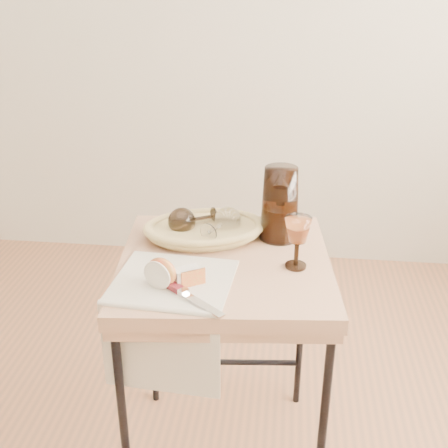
% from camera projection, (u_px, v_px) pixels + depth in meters
% --- Properties ---
extents(wall_back, '(3.60, 0.00, 2.70)m').
position_uv_depth(wall_back, '(197.00, 3.00, 2.74)').
color(wall_back, beige).
rests_on(wall_back, ground).
extents(side_table, '(0.65, 0.65, 0.76)m').
position_uv_depth(side_table, '(225.00, 366.00, 1.78)').
color(side_table, brown).
rests_on(side_table, floor).
extents(tea_towel, '(0.33, 0.30, 0.01)m').
position_uv_depth(tea_towel, '(173.00, 281.00, 1.50)').
color(tea_towel, beige).
rests_on(tea_towel, side_table).
extents(bread_basket, '(0.38, 0.30, 0.04)m').
position_uv_depth(bread_basket, '(205.00, 231.00, 1.74)').
color(bread_basket, olive).
rests_on(bread_basket, side_table).
extents(goblet_lying_a, '(0.16, 0.14, 0.09)m').
position_uv_depth(goblet_lying_a, '(196.00, 219.00, 1.74)').
color(goblet_lying_a, '#322419').
rests_on(goblet_lying_a, bread_basket).
extents(goblet_lying_b, '(0.13, 0.16, 0.08)m').
position_uv_depth(goblet_lying_b, '(220.00, 225.00, 1.70)').
color(goblet_lying_b, white).
rests_on(goblet_lying_b, bread_basket).
extents(pitcher, '(0.16, 0.24, 0.27)m').
position_uv_depth(pitcher, '(280.00, 204.00, 1.70)').
color(pitcher, black).
rests_on(pitcher, side_table).
extents(wine_goblet, '(0.09, 0.09, 0.15)m').
position_uv_depth(wine_goblet, '(297.00, 243.00, 1.55)').
color(wine_goblet, white).
rests_on(wine_goblet, side_table).
extents(apple_half, '(0.10, 0.07, 0.08)m').
position_uv_depth(apple_half, '(162.00, 272.00, 1.46)').
color(apple_half, red).
rests_on(apple_half, tea_towel).
extents(apple_wedge, '(0.08, 0.07, 0.05)m').
position_uv_depth(apple_wedge, '(187.00, 276.00, 1.48)').
color(apple_wedge, beige).
rests_on(apple_wedge, tea_towel).
extents(table_knife, '(0.20, 0.17, 0.02)m').
position_uv_depth(table_knife, '(186.00, 293.00, 1.42)').
color(table_knife, silver).
rests_on(table_knife, tea_towel).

